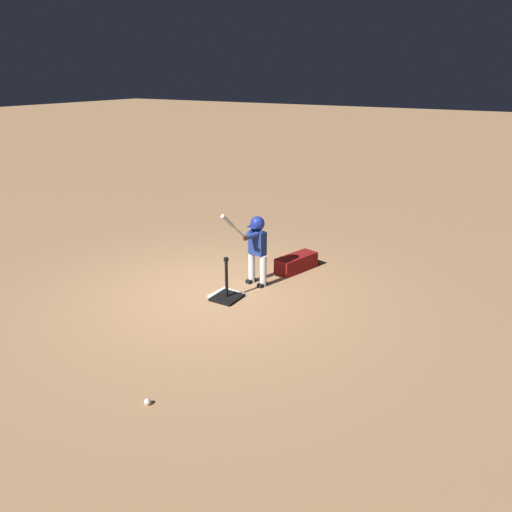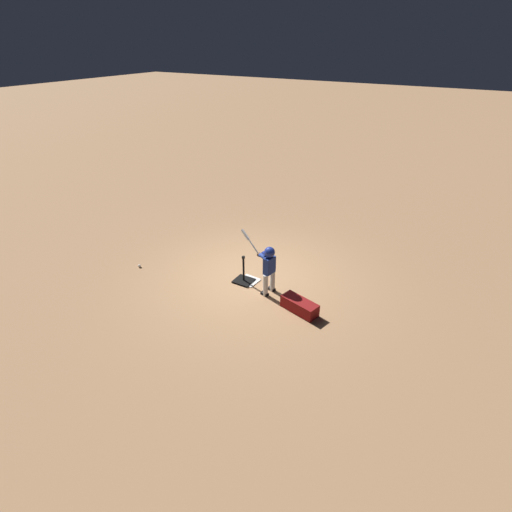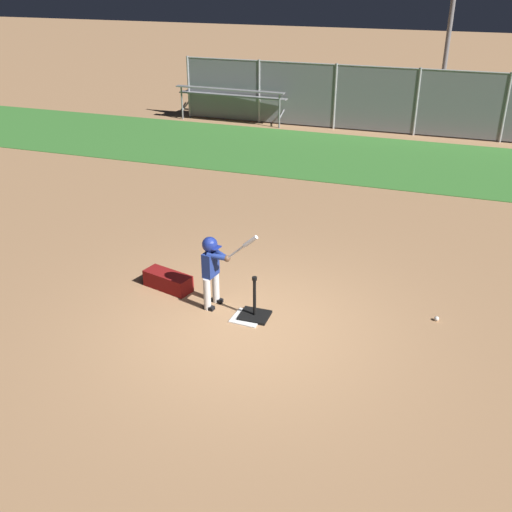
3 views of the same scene
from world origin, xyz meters
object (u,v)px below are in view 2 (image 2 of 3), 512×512
object	(u,v)px
baseball	(140,266)
batter_child	(268,264)
equipment_bag	(300,306)
batting_tee	(244,278)

from	to	relation	value
baseball	batter_child	bearing A→B (deg)	-168.73
equipment_bag	batter_child	bearing A→B (deg)	-1.84
batting_tee	equipment_bag	xyz separation A→B (m)	(-1.66, 0.39, 0.05)
batting_tee	batter_child	world-z (taller)	batter_child
batting_tee	equipment_bag	distance (m)	1.70
baseball	batting_tee	bearing A→B (deg)	-163.70
batting_tee	equipment_bag	size ratio (longest dim) A/B	0.83
batter_child	equipment_bag	xyz separation A→B (m)	(-0.94, 0.28, -0.62)
baseball	equipment_bag	distance (m)	4.35
equipment_bag	baseball	bearing A→B (deg)	20.13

